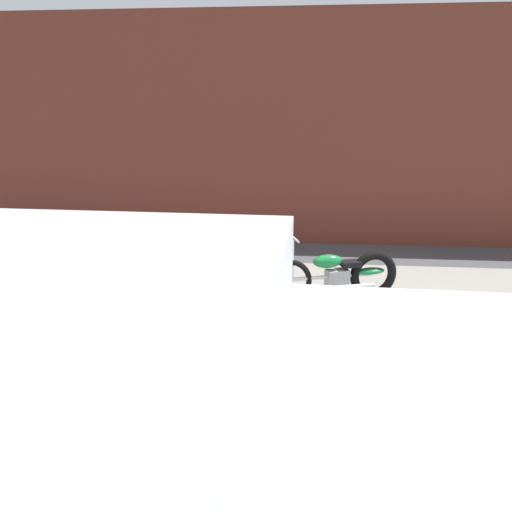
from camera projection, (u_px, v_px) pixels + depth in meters
name	position (u px, v px, depth m)	size (l,w,h in m)	color
ground_plane	(245.00, 348.00, 6.05)	(80.00, 80.00, 0.00)	#47474C
sidewalk_slab	(258.00, 296.00, 7.72)	(36.00, 3.50, 0.01)	gray
brick_building_wall	(273.00, 131.00, 10.37)	(36.00, 0.50, 4.58)	brown
motorcycle_red	(176.00, 271.00, 7.60)	(1.98, 0.72, 1.03)	black
motorcycle_green	(342.00, 275.00, 7.43)	(1.94, 0.83, 1.03)	black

